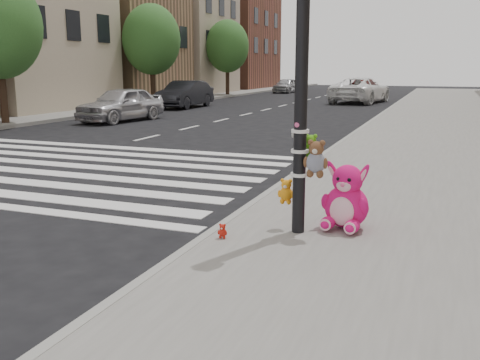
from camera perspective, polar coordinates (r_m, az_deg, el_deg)
The scene contains 18 objects.
ground at distance 6.66m, azimuth -20.67°, elevation -8.26°, with size 120.00×120.00×0.00m, color black.
sidewalk_near at distance 14.79m, azimuth 23.66°, elevation 2.66°, with size 7.00×80.00×0.14m, color slate.
sidewalk_far at distance 30.43m, azimuth -14.89°, elevation 7.60°, with size 6.00×80.00×0.14m, color slate.
curb_edge at distance 15.01m, azimuth 10.41°, elevation 3.61°, with size 0.12×80.00×0.15m, color gray.
crosswalk at distance 13.34m, azimuth -20.46°, elevation 1.72°, with size 11.00×6.00×0.01m, color silver, non-canonical shape.
bld_far_c at distance 36.48m, azimuth -12.21°, elevation 14.59°, with size 6.00×8.00×8.00m, color #92714D.
bld_far_d at distance 44.35m, azimuth -5.69°, elevation 15.59°, with size 6.00×8.00×10.00m, color tan.
bld_far_e at distance 54.38m, azimuth -0.31°, elevation 14.46°, with size 6.00×10.00×9.00m, color brown.
signal_pole at distance 6.63m, azimuth 6.79°, elevation 8.36°, with size 0.69×0.48×4.00m.
tree_far_b at distance 30.81m, azimuth -9.43°, elevation 14.55°, with size 3.20×3.20×5.44m.
tree_far_c at distance 40.69m, azimuth -1.36°, elevation 14.06°, with size 3.20×3.20×5.44m.
pink_bunny at distance 7.09m, azimuth 11.24°, elevation -2.22°, with size 0.63×0.71×0.89m.
red_teddy at distance 6.62m, azimuth -1.87°, elevation -5.45°, with size 0.13×0.09×0.19m, color red, non-canonical shape.
car_silver_far at distance 22.59m, azimuth -12.57°, elevation 7.91°, with size 1.66×4.12×1.40m, color silver.
car_dark_far at distance 29.45m, azimuth -5.89°, elevation 9.08°, with size 1.53×4.40×1.45m, color black.
car_white_near at distance 34.10m, azimuth 12.71°, elevation 9.33°, with size 2.56×5.55×1.54m, color white.
car_maroon_near at distance 47.01m, azimuth 13.13°, elevation 9.79°, with size 1.73×4.25×1.23m, color #4F1816.
car_silver_deep at distance 46.11m, azimuth 4.94°, elevation 10.02°, with size 1.46×3.62×1.23m, color #B0B0B5.
Camera 1 is at (4.27, -4.61, 2.23)m, focal length 40.00 mm.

